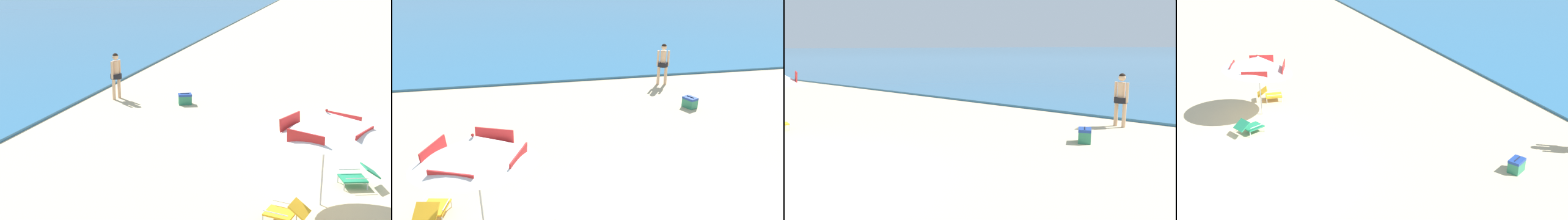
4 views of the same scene
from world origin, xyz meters
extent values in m
plane|color=#D1BA8E|center=(0.00, 0.00, 0.00)|extent=(800.00, 800.00, 0.00)
cylinder|color=silver|center=(-3.90, 1.19, 1.09)|extent=(0.04, 0.04, 2.18)
cone|color=white|center=(-3.90, 1.19, 1.91)|extent=(2.56, 2.60, 0.87)
cube|color=red|center=(-3.56, 2.00, 1.79)|extent=(0.81, 0.38, 0.30)
cube|color=red|center=(-4.70, 1.53, 1.79)|extent=(0.38, 0.81, 0.30)
cube|color=red|center=(-4.23, 0.39, 1.79)|extent=(0.81, 0.38, 0.30)
cube|color=red|center=(-3.09, 0.86, 1.79)|extent=(0.38, 0.81, 0.30)
sphere|color=red|center=(-3.90, 1.19, 2.21)|extent=(0.06, 0.06, 0.06)
cube|color=#1E7F56|center=(-2.62, 0.54, 0.20)|extent=(0.70, 0.74, 0.04)
cube|color=#1E7F56|center=(-2.47, 0.15, 0.40)|extent=(0.59, 0.52, 0.26)
cylinder|color=silver|center=(-2.95, 0.72, 0.09)|extent=(0.03, 0.03, 0.18)
cylinder|color=silver|center=(-2.49, 0.89, 0.09)|extent=(0.03, 0.03, 0.18)
cylinder|color=silver|center=(-2.75, 0.19, 0.09)|extent=(0.03, 0.03, 0.18)
cylinder|color=silver|center=(-2.29, 0.36, 0.09)|extent=(0.03, 0.03, 0.18)
cylinder|color=silver|center=(-2.88, 0.44, 0.32)|extent=(0.21, 0.51, 0.02)
cylinder|color=silver|center=(-2.36, 0.64, 0.32)|extent=(0.21, 0.51, 0.02)
cube|color=gold|center=(-4.97, 1.94, 0.20)|extent=(0.63, 0.69, 0.04)
cube|color=gold|center=(-5.05, 1.53, 0.39)|extent=(0.56, 0.46, 0.26)
cylinder|color=silver|center=(-5.15, 2.27, 0.09)|extent=(0.03, 0.03, 0.18)
cylinder|color=silver|center=(-4.67, 2.17, 0.09)|extent=(0.03, 0.03, 0.18)
cylinder|color=silver|center=(-5.27, 1.71, 0.09)|extent=(0.03, 0.03, 0.18)
cylinder|color=silver|center=(-4.79, 1.61, 0.09)|extent=(0.03, 0.03, 0.18)
cylinder|color=silver|center=(-5.24, 2.00, 0.32)|extent=(0.13, 0.53, 0.02)
cylinder|color=silver|center=(-4.69, 1.88, 0.32)|extent=(0.13, 0.53, 0.02)
cube|color=#2D7F5B|center=(3.25, 6.77, 0.16)|extent=(0.51, 0.58, 0.32)
cube|color=navy|center=(3.25, 6.77, 0.36)|extent=(0.52, 0.60, 0.08)
cylinder|color=black|center=(3.25, 6.77, 0.42)|extent=(0.16, 0.32, 0.02)
camera|label=1|loc=(-15.43, 0.54, 5.46)|focal=50.24mm
camera|label=2|loc=(-3.03, -5.49, 5.35)|focal=35.22mm
camera|label=3|loc=(7.72, -3.17, 2.68)|focal=35.38mm
camera|label=4|loc=(13.58, -2.86, 7.96)|focal=49.22mm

